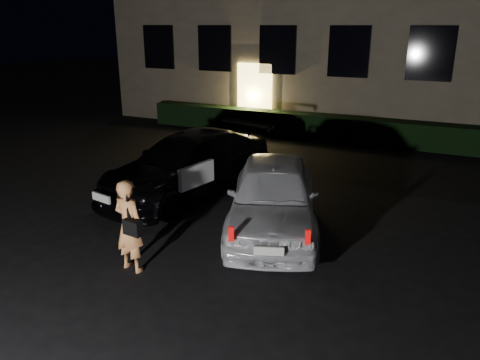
% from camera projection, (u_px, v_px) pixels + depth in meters
% --- Properties ---
extents(ground, '(80.00, 80.00, 0.00)m').
position_uv_depth(ground, '(176.00, 280.00, 7.49)').
color(ground, black).
rests_on(ground, ground).
extents(hedge, '(15.00, 0.70, 0.85)m').
position_uv_depth(hedge, '(341.00, 129.00, 16.33)').
color(hedge, black).
rests_on(hedge, ground).
extents(sedan, '(2.92, 5.20, 1.42)m').
position_uv_depth(sedan, '(189.00, 164.00, 11.15)').
color(sedan, black).
rests_on(sedan, ground).
extents(hatch, '(3.01, 4.51, 1.43)m').
position_uv_depth(hatch, '(273.00, 195.00, 9.15)').
color(hatch, white).
rests_on(hatch, ground).
extents(man, '(0.66, 0.45, 1.57)m').
position_uv_depth(man, '(129.00, 226.00, 7.57)').
color(man, '#FE9F59').
rests_on(man, ground).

